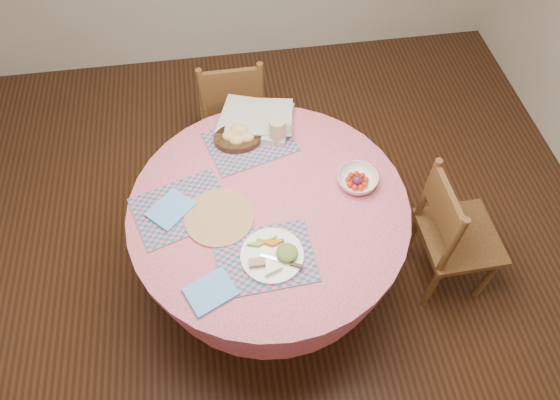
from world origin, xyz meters
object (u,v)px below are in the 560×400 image
(fruit_bowl, at_px, (357,180))
(chair_back, at_px, (233,107))
(wicker_trivet, at_px, (219,217))
(bread_bowl, at_px, (238,136))
(chair_right, at_px, (453,234))
(dinner_plate, at_px, (274,255))
(latte_mug, at_px, (278,131))
(dining_table, at_px, (269,229))

(fruit_bowl, bearing_deg, chair_back, 119.27)
(wicker_trivet, xyz_separation_m, bread_bowl, (0.13, 0.43, 0.03))
(chair_right, xyz_separation_m, dinner_plate, (-0.91, -0.17, 0.33))
(bread_bowl, xyz_separation_m, latte_mug, (0.19, -0.03, 0.04))
(dinner_plate, bearing_deg, chair_right, 10.68)
(dining_table, bearing_deg, fruit_bowl, 8.12)
(fruit_bowl, bearing_deg, dining_table, -171.88)
(wicker_trivet, relative_size, bread_bowl, 1.30)
(chair_right, xyz_separation_m, bread_bowl, (-0.99, 0.48, 0.35))
(chair_back, distance_m, latte_mug, 0.73)
(wicker_trivet, distance_m, bread_bowl, 0.45)
(bread_bowl, bearing_deg, chair_right, -25.96)
(chair_right, distance_m, fruit_bowl, 0.62)
(fruit_bowl, bearing_deg, dinner_plate, -142.79)
(bread_bowl, bearing_deg, dinner_plate, -83.12)
(wicker_trivet, bearing_deg, bread_bowl, 73.46)
(chair_right, relative_size, wicker_trivet, 2.80)
(dinner_plate, bearing_deg, chair_back, 93.73)
(dining_table, height_order, chair_right, chair_right)
(chair_back, height_order, bread_bowl, chair_back)
(dining_table, height_order, fruit_bowl, fruit_bowl)
(chair_back, bearing_deg, dinner_plate, 93.31)
(wicker_trivet, xyz_separation_m, dinner_plate, (0.21, -0.23, 0.02))
(wicker_trivet, bearing_deg, chair_back, 82.67)
(chair_right, bearing_deg, dinner_plate, 99.49)
(chair_right, distance_m, dinner_plate, 0.99)
(latte_mug, bearing_deg, chair_right, -29.56)
(wicker_trivet, bearing_deg, latte_mug, 51.85)
(dinner_plate, xyz_separation_m, bread_bowl, (-0.08, 0.65, 0.01))
(dinner_plate, bearing_deg, bread_bowl, 96.88)
(dinner_plate, relative_size, latte_mug, 1.91)
(chair_right, bearing_deg, wicker_trivet, 86.03)
(chair_right, bearing_deg, chair_back, 42.40)
(chair_right, height_order, chair_back, same)
(latte_mug, bearing_deg, dining_table, -104.65)
(chair_right, xyz_separation_m, fruit_bowl, (-0.49, 0.15, 0.34))
(chair_right, height_order, dinner_plate, chair_right)
(chair_right, distance_m, bread_bowl, 1.16)
(chair_back, bearing_deg, wicker_trivet, 82.25)
(fruit_bowl, bearing_deg, chair_right, -16.79)
(chair_right, relative_size, chair_back, 1.00)
(dining_table, xyz_separation_m, chair_back, (-0.09, 0.95, -0.12))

